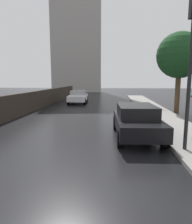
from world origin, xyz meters
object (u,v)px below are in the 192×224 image
object	(u,v)px
car_white_mid_road	(78,97)
traffic_light	(192,45)
car_black_far_ahead	(136,120)
street_tree_mid	(180,56)

from	to	relation	value
car_white_mid_road	traffic_light	world-z (taller)	traffic_light
car_white_mid_road	car_black_far_ahead	world-z (taller)	car_black_far_ahead
car_black_far_ahead	traffic_light	size ratio (longest dim) A/B	0.89
car_black_far_ahead	street_tree_mid	xyz separation A→B (m)	(3.78, 7.14, 3.43)
car_black_far_ahead	street_tree_mid	distance (m)	8.77
car_white_mid_road	car_black_far_ahead	size ratio (longest dim) A/B	0.97
car_white_mid_road	traffic_light	size ratio (longest dim) A/B	0.86
car_white_mid_road	street_tree_mid	world-z (taller)	street_tree_mid
car_black_far_ahead	traffic_light	world-z (taller)	traffic_light
car_black_far_ahead	traffic_light	xyz separation A→B (m)	(1.42, -1.90, 2.75)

